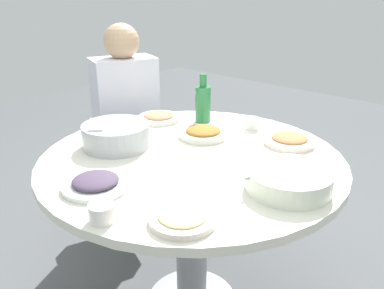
{
  "coord_description": "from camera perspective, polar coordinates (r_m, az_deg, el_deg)",
  "views": [
    {
      "loc": [
        1.03,
        0.95,
        1.36
      ],
      "look_at": [
        0.03,
        0.03,
        0.81
      ],
      "focal_mm": 36.83,
      "sensor_mm": 36.0,
      "label": 1
    }
  ],
  "objects": [
    {
      "name": "dish_tofu_braise",
      "position": [
        1.69,
        13.93,
        0.63
      ],
      "size": [
        0.21,
        0.21,
        0.04
      ],
      "color": "silver",
      "rests_on": "round_dining_table"
    },
    {
      "name": "dish_eggplant",
      "position": [
        1.33,
        -13.78,
        -5.44
      ],
      "size": [
        0.22,
        0.22,
        0.04
      ],
      "color": "silver",
      "rests_on": "round_dining_table"
    },
    {
      "name": "diner_left",
      "position": [
        2.25,
        -9.61,
        5.71
      ],
      "size": [
        0.42,
        0.43,
        0.76
      ],
      "color": "#2D333D",
      "rests_on": "stool_for_diner_left"
    },
    {
      "name": "rice_bowl",
      "position": [
        1.64,
        -10.91,
        1.39
      ],
      "size": [
        0.28,
        0.28,
        0.1
      ],
      "color": "#B2B5BA",
      "rests_on": "round_dining_table"
    },
    {
      "name": "green_bottle",
      "position": [
        1.89,
        1.59,
        6.05
      ],
      "size": [
        0.07,
        0.07,
        0.23
      ],
      "color": "#2C7E44",
      "rests_on": "round_dining_table"
    },
    {
      "name": "dish_noodles",
      "position": [
        1.12,
        -1.4,
        -10.52
      ],
      "size": [
        0.19,
        0.19,
        0.03
      ],
      "color": "silver",
      "rests_on": "round_dining_table"
    },
    {
      "name": "dish_shrimp",
      "position": [
        1.94,
        -4.81,
        3.98
      ],
      "size": [
        0.2,
        0.2,
        0.04
      ],
      "color": "silver",
      "rests_on": "round_dining_table"
    },
    {
      "name": "tea_cup_near",
      "position": [
        1.83,
        8.81,
        3.03
      ],
      "size": [
        0.06,
        0.06,
        0.05
      ],
      "primitive_type": "cylinder",
      "color": "white",
      "rests_on": "round_dining_table"
    },
    {
      "name": "soup_bowl",
      "position": [
        1.31,
        13.8,
        -5.08
      ],
      "size": [
        0.28,
        0.28,
        0.07
      ],
      "color": "white",
      "rests_on": "round_dining_table"
    },
    {
      "name": "tea_cup_far",
      "position": [
        1.14,
        -12.91,
        -9.58
      ],
      "size": [
        0.08,
        0.08,
        0.05
      ],
      "primitive_type": "cylinder",
      "color": "white",
      "rests_on": "round_dining_table"
    },
    {
      "name": "round_dining_table",
      "position": [
        1.6,
        -0.04,
        -6.39
      ],
      "size": [
        1.18,
        1.18,
        0.75
      ],
      "color": "#99999E",
      "rests_on": "ground"
    },
    {
      "name": "stool_for_diner_left",
      "position": [
        2.45,
        -8.83,
        -6.24
      ],
      "size": [
        0.31,
        0.31,
        0.42
      ],
      "primitive_type": "cylinder",
      "color": "brown",
      "rests_on": "ground"
    },
    {
      "name": "dish_stirfry",
      "position": [
        1.72,
        1.62,
        1.71
      ],
      "size": [
        0.21,
        0.21,
        0.05
      ],
      "color": "silver",
      "rests_on": "round_dining_table"
    }
  ]
}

